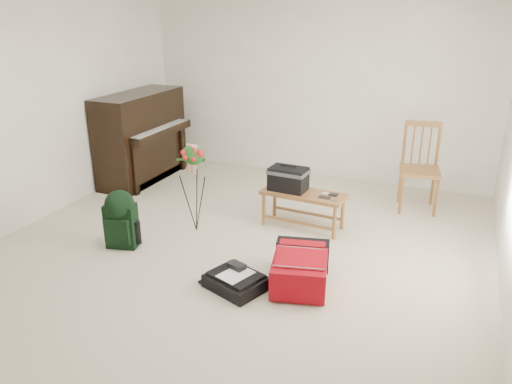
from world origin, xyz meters
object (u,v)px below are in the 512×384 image
at_px(piano, 142,139).
at_px(red_suitcase, 302,266).
at_px(green_backpack, 120,216).
at_px(black_duffel, 236,281).
at_px(bench, 293,184).
at_px(dining_chair, 420,168).
at_px(flower_stand, 194,188).

bearing_deg(piano, red_suitcase, -31.79).
bearing_deg(green_backpack, black_duffel, -25.08).
bearing_deg(bench, green_backpack, -137.06).
bearing_deg(dining_chair, piano, 176.04).
distance_m(bench, dining_chair, 1.67).
bearing_deg(dining_chair, flower_stand, -153.27).
relative_size(dining_chair, green_backpack, 1.72).
bearing_deg(red_suitcase, bench, 99.83).
bearing_deg(flower_stand, piano, 154.11).
xyz_separation_m(dining_chair, green_backpack, (-2.73, -2.30, -0.18)).
bearing_deg(dining_chair, green_backpack, -149.65).
xyz_separation_m(dining_chair, flower_stand, (-2.22, -1.64, -0.02)).
xyz_separation_m(bench, flower_stand, (-0.95, -0.55, -0.01)).
height_order(red_suitcase, green_backpack, green_backpack).
bearing_deg(bench, red_suitcase, -63.25).
height_order(piano, black_duffel, piano).
bearing_deg(piano, black_duffel, -41.41).
distance_m(bench, green_backpack, 1.91).
bearing_deg(flower_stand, green_backpack, -114.80).
height_order(dining_chair, black_duffel, dining_chair).
xyz_separation_m(dining_chair, red_suitcase, (-0.77, -2.25, -0.36)).
xyz_separation_m(piano, dining_chair, (3.78, 0.38, -0.08)).
relative_size(piano, red_suitcase, 1.85).
bearing_deg(dining_chair, black_duffel, -126.11).
bearing_deg(black_duffel, green_backpack, -170.91).
relative_size(piano, green_backpack, 2.40).
relative_size(bench, red_suitcase, 1.18).
bearing_deg(black_duffel, red_suitcase, 53.85).
height_order(piano, dining_chair, piano).
height_order(bench, green_backpack, bench).
bearing_deg(bench, black_duffel, -87.07).
xyz_separation_m(piano, black_duffel, (2.50, -2.20, -0.52)).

